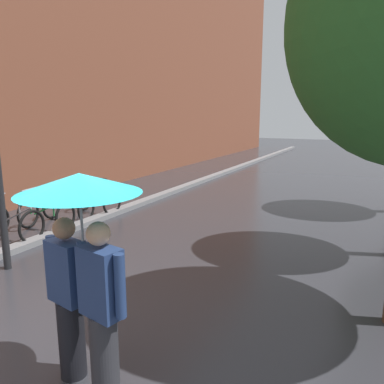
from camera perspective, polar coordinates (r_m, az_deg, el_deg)
ground_plane at (r=4.64m, az=-21.30°, el=-23.33°), size 80.00×80.00×0.00m
building_facade at (r=18.30m, az=-20.85°, el=21.77°), size 8.00×36.00×12.09m
kerb_strip at (r=14.13m, az=0.15°, el=1.28°), size 0.30×36.00×0.12m
parked_bicycle_0 at (r=8.77m, az=-25.47°, el=-4.23°), size 1.12×0.77×0.96m
parked_bicycle_1 at (r=9.21m, az=-21.21°, el=-3.15°), size 1.17×0.85×0.96m
parked_bicycle_2 at (r=9.89m, az=-18.21°, el=-1.96°), size 1.17×0.85×0.96m
parked_bicycle_3 at (r=10.42m, az=-14.17°, el=-1.05°), size 1.11×0.74×0.96m
couple_under_umbrella at (r=3.59m, az=-16.27°, el=-8.57°), size 1.10×1.10×2.10m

